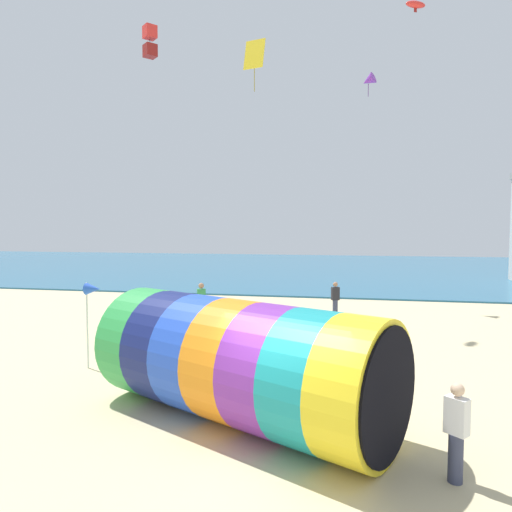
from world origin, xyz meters
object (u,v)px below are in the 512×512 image
object	(u,v)px
beach_flag	(93,293)
kite_handler	(456,432)
bystander_mid_beach	(335,299)
bystander_near_water	(201,303)
giant_inflatable_tube	(239,361)
kite_yellow_diamond	(254,55)
kite_red_parafoil	(416,5)
kite_purple_delta	(368,81)
kite_red_box	(150,42)

from	to	relation	value
beach_flag	kite_handler	bearing A→B (deg)	-25.48
beach_flag	bystander_mid_beach	bearing A→B (deg)	53.40
beach_flag	bystander_near_water	bearing A→B (deg)	79.61
giant_inflatable_tube	kite_handler	bearing A→B (deg)	-21.90
kite_yellow_diamond	bystander_mid_beach	bearing A→B (deg)	4.70
bystander_near_water	beach_flag	xyz separation A→B (m)	(-1.21, -6.58, 1.35)
kite_red_parafoil	bystander_mid_beach	xyz separation A→B (m)	(-3.64, -2.56, -14.20)
bystander_mid_beach	beach_flag	size ratio (longest dim) A/B	0.64
kite_handler	bystander_near_water	size ratio (longest dim) A/B	0.93
kite_handler	bystander_near_water	xyz separation A→B (m)	(-7.97, 10.96, 0.08)
kite_purple_delta	bystander_mid_beach	bearing A→B (deg)	-109.09
bystander_mid_beach	beach_flag	xyz separation A→B (m)	(-6.88, -9.26, 1.44)
kite_yellow_diamond	bystander_mid_beach	distance (m)	11.94
kite_handler	kite_red_box	distance (m)	24.14
kite_red_parafoil	kite_red_box	bearing A→B (deg)	-178.61
kite_red_box	bystander_near_water	bearing A→B (deg)	-48.17
kite_handler	beach_flag	size ratio (longest dim) A/B	0.65
kite_purple_delta	kite_red_parafoil	size ratio (longest dim) A/B	1.08
kite_yellow_diamond	bystander_mid_beach	size ratio (longest dim) A/B	1.44
kite_red_parafoil	bystander_mid_beach	bearing A→B (deg)	-144.87
giant_inflatable_tube	bystander_mid_beach	world-z (taller)	giant_inflatable_tube
giant_inflatable_tube	bystander_mid_beach	xyz separation A→B (m)	(1.78, 12.00, -0.48)
giant_inflatable_tube	kite_red_parafoil	xyz separation A→B (m)	(5.42, 14.56, 13.72)
giant_inflatable_tube	beach_flag	world-z (taller)	giant_inflatable_tube
kite_purple_delta	bystander_mid_beach	xyz separation A→B (m)	(-1.54, -4.45, -11.29)
kite_handler	kite_red_box	world-z (taller)	kite_red_box
giant_inflatable_tube	kite_red_parafoil	distance (m)	20.73
bystander_near_water	bystander_mid_beach	distance (m)	6.27
bystander_mid_beach	beach_flag	distance (m)	11.63
giant_inflatable_tube	kite_red_box	xyz separation A→B (m)	(-8.29, 14.23, 12.89)
kite_yellow_diamond	beach_flag	world-z (taller)	kite_yellow_diamond
kite_handler	bystander_mid_beach	xyz separation A→B (m)	(-2.30, 13.63, -0.01)
kite_purple_delta	beach_flag	distance (m)	18.86
kite_red_box	giant_inflatable_tube	bearing A→B (deg)	-59.78
giant_inflatable_tube	beach_flag	xyz separation A→B (m)	(-5.10, 2.73, 0.96)
kite_purple_delta	kite_red_parafoil	xyz separation A→B (m)	(2.10, -1.89, 2.92)
kite_red_box	beach_flag	xyz separation A→B (m)	(3.19, -11.49, -11.93)
kite_handler	kite_purple_delta	world-z (taller)	kite_purple_delta
bystander_near_water	bystander_mid_beach	world-z (taller)	bystander_near_water
giant_inflatable_tube	kite_handler	size ratio (longest dim) A/B	4.29
kite_handler	kite_red_parafoil	world-z (taller)	kite_red_parafoil
kite_red_parafoil	kite_purple_delta	bearing A→B (deg)	138.06
kite_yellow_diamond	bystander_mid_beach	xyz separation A→B (m)	(3.80, 0.31, -11.31)
kite_red_box	bystander_mid_beach	world-z (taller)	kite_red_box
kite_purple_delta	beach_flag	world-z (taller)	kite_purple_delta
giant_inflatable_tube	bystander_mid_beach	size ratio (longest dim) A/B	4.35
kite_purple_delta	kite_handler	bearing A→B (deg)	-87.60
kite_handler	kite_yellow_diamond	xyz separation A→B (m)	(-6.09, 13.32, 11.30)
giant_inflatable_tube	beach_flag	size ratio (longest dim) A/B	2.80
kite_handler	giant_inflatable_tube	bearing A→B (deg)	158.10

